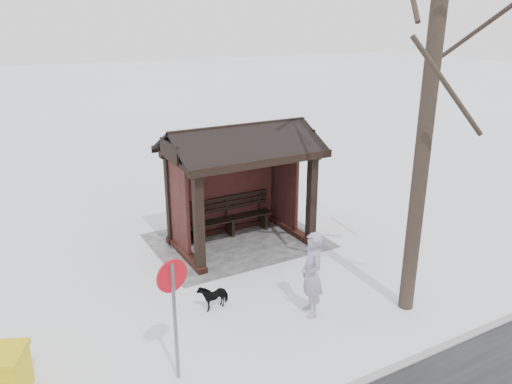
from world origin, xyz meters
TOP-DOWN VIEW (x-y plane):
  - ground at (0.00, 0.00)m, footprint 120.00×120.00m
  - kerb at (0.00, 5.50)m, footprint 120.00×0.15m
  - trampled_patch at (0.00, -0.20)m, footprint 4.20×3.20m
  - bus_shelter at (0.00, -0.16)m, footprint 3.60×2.40m
  - pedestrian at (0.30, 3.48)m, footprint 0.55×0.70m
  - dog at (1.85, 2.35)m, footprint 0.65×0.37m
  - road_sign at (3.20, 3.94)m, footprint 0.52×0.16m

SIDE VIEW (x-z plane):
  - ground at x=0.00m, z-range 0.00..0.00m
  - trampled_patch at x=0.00m, z-range 0.00..0.02m
  - kerb at x=0.00m, z-range -0.02..0.04m
  - dog at x=1.85m, z-range 0.00..0.52m
  - pedestrian at x=0.30m, z-range 0.00..1.69m
  - road_sign at x=3.20m, z-range 0.48..2.55m
  - bus_shelter at x=0.00m, z-range 0.62..3.71m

